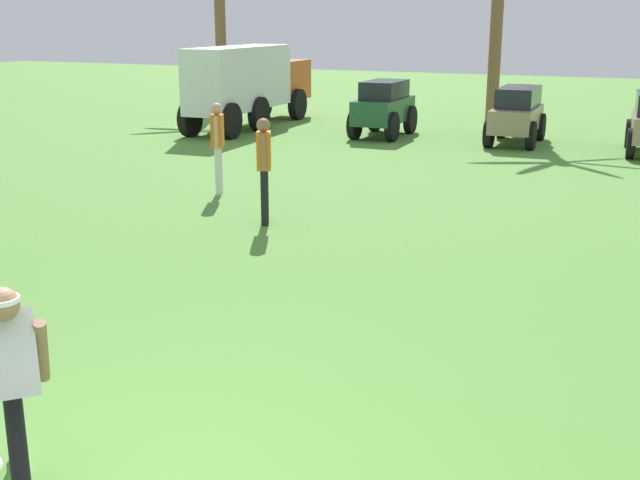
{
  "coord_description": "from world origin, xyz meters",
  "views": [
    {
      "loc": [
        2.83,
        -3.25,
        2.95
      ],
      "look_at": [
        -0.26,
        3.43,
        0.9
      ],
      "focal_mm": 45.0,
      "sensor_mm": 36.0,
      "label": 1
    }
  ],
  "objects": [
    {
      "name": "parked_car_slot_a",
      "position": [
        -4.33,
        16.09,
        0.74
      ],
      "size": [
        1.24,
        2.38,
        1.4
      ],
      "color": "#235133",
      "rests_on": "ground_plane"
    },
    {
      "name": "box_truck",
      "position": [
        -8.33,
        16.22,
        1.23
      ],
      "size": [
        1.66,
        5.96,
        2.2
      ],
      "color": "#CC4C19",
      "rests_on": "ground_plane"
    },
    {
      "name": "parked_car_slot_b",
      "position": [
        -0.99,
        16.28,
        0.72
      ],
      "size": [
        1.24,
        2.44,
        1.34
      ],
      "color": "#998466",
      "rests_on": "ground_plane"
    },
    {
      "name": "teammate_near_sideline",
      "position": [
        -4.45,
        8.34,
        0.94
      ],
      "size": [
        0.33,
        0.47,
        1.56
      ],
      "color": "silver",
      "rests_on": "ground_plane"
    },
    {
      "name": "teammate_midfield",
      "position": [
        -2.72,
        6.83,
        0.94
      ],
      "size": [
        0.33,
        0.47,
        1.56
      ],
      "color": "black",
      "rests_on": "ground_plane"
    },
    {
      "name": "frisbee_thrower",
      "position": [
        -0.79,
        0.04,
        0.8
      ],
      "size": [
        0.74,
        0.94,
        1.43
      ],
      "color": "black",
      "rests_on": "ground_plane"
    }
  ]
}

